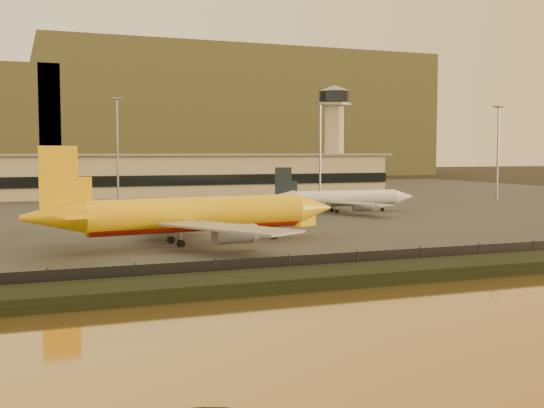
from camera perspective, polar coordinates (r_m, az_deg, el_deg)
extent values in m
plane|color=black|center=(85.69, 1.83, -4.50)|extent=(900.00, 900.00, 0.00)
cube|color=black|center=(70.43, 7.24, -5.89)|extent=(320.00, 7.00, 1.40)
cube|color=#2D2D2D|center=(176.60, -10.22, 0.03)|extent=(320.00, 220.00, 0.20)
cube|color=black|center=(73.83, 5.77, -4.93)|extent=(300.00, 0.05, 2.20)
cube|color=tan|center=(205.78, -11.81, 2.31)|extent=(160.00, 22.00, 12.00)
cube|color=black|center=(194.78, -11.28, 1.91)|extent=(160.00, 0.60, 3.00)
cube|color=gray|center=(205.67, -11.84, 4.06)|extent=(164.00, 24.00, 0.60)
cylinder|color=tan|center=(232.98, 5.22, 4.82)|extent=(6.40, 6.40, 30.00)
cylinder|color=black|center=(233.73, 5.24, 8.93)|extent=(10.40, 10.40, 3.50)
cone|color=gray|center=(233.97, 5.25, 9.60)|extent=(11.20, 11.20, 2.00)
cylinder|color=gray|center=(233.54, 5.24, 8.31)|extent=(11.20, 11.20, 0.80)
cylinder|color=slate|center=(159.67, -12.80, 4.06)|extent=(0.50, 0.50, 25.00)
cube|color=slate|center=(160.14, -12.88, 8.61)|extent=(2.20, 2.20, 0.40)
cylinder|color=slate|center=(172.21, 4.04, 4.17)|extent=(0.50, 0.50, 25.00)
cube|color=slate|center=(172.64, 4.06, 8.39)|extent=(2.20, 2.20, 0.40)
cylinder|color=slate|center=(193.93, 18.36, 3.98)|extent=(0.50, 0.50, 25.00)
cube|color=slate|center=(194.32, 18.45, 7.73)|extent=(2.20, 2.20, 0.40)
cube|color=brown|center=(436.26, -4.66, 7.19)|extent=(220.00, 160.00, 70.00)
cylinder|color=yellow|center=(97.01, -6.23, -0.77)|extent=(32.21, 8.24, 4.61)
cylinder|color=#A11709|center=(97.09, -6.22, -1.24)|extent=(31.21, 7.13, 3.59)
cone|color=yellow|center=(105.43, 3.46, -0.34)|extent=(6.69, 5.29, 4.61)
cone|color=yellow|center=(91.65, -17.91, -1.03)|extent=(8.45, 5.49, 4.61)
cube|color=yellow|center=(91.49, -17.44, 2.15)|extent=(4.88, 0.93, 8.06)
cube|color=yellow|center=(96.45, -17.34, -0.56)|extent=(5.21, 5.17, 0.28)
cube|color=yellow|center=(87.43, -16.26, -1.02)|extent=(5.85, 5.82, 0.28)
cube|color=gray|center=(108.27, -9.03, -0.69)|extent=(11.27, 20.86, 0.28)
cylinder|color=gray|center=(106.32, -7.38, -1.45)|extent=(5.57, 3.13, 2.53)
cube|color=gray|center=(85.48, -3.77, -1.98)|extent=(14.98, 20.47, 0.28)
cylinder|color=gray|center=(89.23, -3.24, -2.53)|extent=(5.57, 3.13, 2.53)
cylinder|color=black|center=(102.46, 0.15, -2.65)|extent=(1.10, 0.92, 1.01)
cylinder|color=slate|center=(102.40, 0.15, -2.35)|extent=(0.18, 0.18, 2.07)
cylinder|color=black|center=(94.35, -7.63, -3.29)|extent=(1.10, 0.92, 1.01)
cylinder|color=slate|center=(94.28, -7.63, -2.97)|extent=(0.18, 0.18, 2.07)
cylinder|color=black|center=(98.22, -8.46, -3.00)|extent=(1.10, 0.92, 1.01)
cylinder|color=slate|center=(98.16, -8.46, -2.69)|extent=(0.18, 0.18, 2.07)
cylinder|color=white|center=(148.91, 6.12, 0.52)|extent=(23.77, 5.02, 3.28)
cylinder|color=gray|center=(148.95, 6.12, 0.30)|extent=(23.06, 4.25, 2.56)
cone|color=white|center=(154.92, 10.93, 0.61)|extent=(4.82, 3.61, 3.28)
cone|color=white|center=(143.81, 0.70, 0.51)|extent=(6.12, 3.70, 3.28)
cube|color=black|center=(143.81, 0.95, 1.94)|extent=(3.61, 0.53, 5.73)
cube|color=white|center=(147.31, 0.80, 0.69)|extent=(4.21, 4.12, 0.20)
cube|color=white|center=(141.09, 1.61, 0.53)|extent=(3.92, 3.80, 0.20)
cube|color=gray|center=(157.03, 4.62, 0.52)|extent=(10.64, 15.25, 0.20)
cylinder|color=gray|center=(155.65, 5.48, 0.14)|extent=(4.05, 2.09, 1.80)
cube|color=gray|center=(140.44, 7.30, 0.04)|extent=(8.86, 15.44, 0.20)
cylinder|color=gray|center=(143.19, 7.53, -0.24)|extent=(4.05, 2.09, 1.80)
cylinder|color=black|center=(152.83, 9.22, -0.45)|extent=(0.76, 0.63, 0.72)
cylinder|color=slate|center=(152.80, 9.23, -0.31)|extent=(0.17, 0.17, 1.47)
cylinder|color=black|center=(146.82, 5.45, -0.61)|extent=(0.76, 0.63, 0.72)
cylinder|color=slate|center=(146.79, 5.45, -0.46)|extent=(0.17, 0.17, 1.47)
cylinder|color=black|center=(149.54, 5.02, -0.51)|extent=(0.76, 0.63, 0.72)
cylinder|color=slate|center=(149.51, 5.02, -0.37)|extent=(0.17, 0.17, 1.47)
cube|color=yellow|center=(120.53, 2.76, -1.43)|extent=(4.19, 3.10, 1.72)
cube|color=white|center=(116.45, -14.32, -1.72)|extent=(4.62, 3.11, 1.91)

